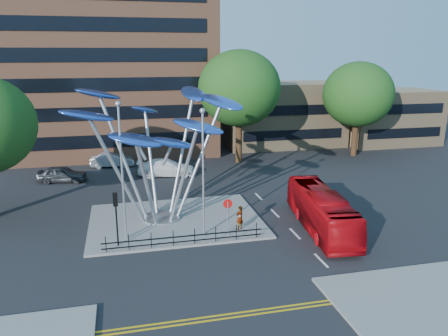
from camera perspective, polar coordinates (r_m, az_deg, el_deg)
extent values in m
plane|color=black|center=(26.39, -2.48, -11.53)|extent=(120.00, 120.00, 0.00)
cube|color=slate|center=(31.65, -6.34, -6.83)|extent=(12.00, 9.00, 0.15)
cube|color=gold|center=(21.29, 0.72, -18.53)|extent=(40.00, 0.12, 0.01)
cube|color=gold|center=(21.05, 0.93, -18.96)|extent=(40.00, 0.12, 0.01)
cube|color=#915A3F|center=(55.37, -15.72, 17.71)|extent=(25.00, 15.00, 30.00)
cube|color=#9E825D|center=(57.52, 7.63, 6.99)|extent=(15.00, 8.00, 8.00)
cube|color=#9E825D|center=(62.23, 20.51, 6.31)|extent=(12.00, 8.00, 7.00)
cylinder|color=black|center=(47.73, 1.96, 4.13)|extent=(0.70, 0.70, 5.72)
ellipsoid|color=#124214|center=(47.04, 2.01, 10.37)|extent=(8.80, 8.80, 8.10)
cylinder|color=black|center=(53.15, 16.73, 4.25)|extent=(0.70, 0.70, 5.06)
ellipsoid|color=#124214|center=(52.55, 17.10, 9.19)|extent=(8.00, 8.00, 7.36)
cylinder|color=#9EA0A5|center=(31.98, -8.24, -6.41)|extent=(2.80, 2.80, 0.12)
cylinder|color=#9EA0A5|center=(30.16, -10.67, -0.15)|extent=(0.24, 0.24, 7.80)
ellipsoid|color=blue|center=(28.48, -17.43, 6.57)|extent=(3.92, 2.95, 1.39)
cylinder|color=#9EA0A5|center=(30.00, -9.05, -1.54)|extent=(0.24, 0.24, 6.40)
ellipsoid|color=blue|center=(27.06, -11.49, 3.53)|extent=(3.47, 1.78, 1.31)
cylinder|color=#9EA0A5|center=(30.19, -7.21, -0.78)|extent=(0.24, 0.24, 7.00)
ellipsoid|color=blue|center=(28.13, -3.42, 5.47)|extent=(3.81, 3.11, 1.36)
cylinder|color=#9EA0A5|center=(30.87, -6.30, 0.75)|extent=(0.24, 0.24, 8.20)
ellipsoid|color=blue|center=(31.12, -0.32, 8.63)|extent=(3.52, 4.06, 1.44)
cylinder|color=#9EA0A5|center=(31.65, -7.23, 1.45)|extent=(0.24, 0.24, 8.60)
ellipsoid|color=blue|center=(33.21, -4.03, 9.68)|extent=(2.21, 3.79, 1.39)
cylinder|color=#9EA0A5|center=(31.81, -9.01, 0.34)|extent=(0.24, 0.24, 7.40)
ellipsoid|color=blue|center=(33.65, -10.30, 7.49)|extent=(3.02, 3.71, 1.34)
cylinder|color=#9EA0A5|center=(31.02, -10.44, 1.23)|extent=(0.24, 0.24, 8.80)
ellipsoid|color=blue|center=(31.71, -16.08, 9.27)|extent=(3.88, 3.60, 1.42)
ellipsoid|color=blue|center=(30.47, -12.07, 3.98)|extent=(3.40, 1.96, 1.13)
ellipsoid|color=blue|center=(30.12, -6.85, 3.31)|extent=(3.39, 2.16, 1.11)
cylinder|color=#9EA0A5|center=(27.73, -13.14, -0.85)|extent=(0.14, 0.14, 8.50)
sphere|color=#9EA0A5|center=(26.91, -13.68, 8.14)|extent=(0.36, 0.36, 0.36)
cylinder|color=#9EA0A5|center=(27.74, -2.73, -1.00)|extent=(0.14, 0.14, 8.00)
sphere|color=#9EA0A5|center=(26.91, -2.84, 7.47)|extent=(0.36, 0.36, 0.36)
cylinder|color=black|center=(27.62, -13.84, -6.77)|extent=(0.10, 0.10, 3.20)
cube|color=black|center=(27.14, -14.02, -4.01)|extent=(0.28, 0.18, 0.85)
sphere|color=#FF0C0C|center=(27.06, -14.06, -3.45)|extent=(0.18, 0.18, 0.18)
cylinder|color=#9EA0A5|center=(28.49, 0.51, -6.61)|extent=(0.08, 0.08, 2.30)
cylinder|color=red|center=(28.16, 0.50, -4.69)|extent=(0.60, 0.04, 0.60)
cube|color=white|center=(28.18, 0.49, -4.68)|extent=(0.42, 0.03, 0.10)
cylinder|color=black|center=(27.33, -15.19, -9.60)|extent=(0.05, 0.05, 1.00)
cylinder|color=black|center=(27.29, -12.33, -9.44)|extent=(0.05, 0.05, 1.00)
cylinder|color=black|center=(27.32, -9.48, -9.27)|extent=(0.05, 0.05, 1.00)
cylinder|color=black|center=(27.42, -6.65, -9.07)|extent=(0.05, 0.05, 1.00)
cylinder|color=black|center=(27.58, -3.85, -8.85)|extent=(0.05, 0.05, 1.00)
cylinder|color=black|center=(27.81, -1.09, -8.61)|extent=(0.05, 0.05, 1.00)
cylinder|color=black|center=(28.10, 1.62, -8.36)|extent=(0.05, 0.05, 1.00)
cylinder|color=black|center=(28.45, 4.26, -8.10)|extent=(0.05, 0.05, 1.00)
cube|color=black|center=(27.47, -5.25, -8.86)|extent=(10.00, 0.06, 0.06)
cube|color=black|center=(27.62, -5.23, -9.53)|extent=(10.00, 0.06, 0.06)
imported|color=#B1080F|center=(30.46, 12.59, -5.41)|extent=(3.50, 9.96, 2.71)
imported|color=gray|center=(29.51, 2.06, -6.51)|extent=(0.72, 0.64, 1.66)
imported|color=#3D4044|center=(43.37, -20.39, -0.75)|extent=(4.68, 2.45, 1.52)
imported|color=#AEB1B6|center=(47.55, -14.38, 1.02)|extent=(4.55, 1.72, 1.48)
imported|color=white|center=(43.14, -7.52, 0.07)|extent=(5.90, 3.14, 1.63)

